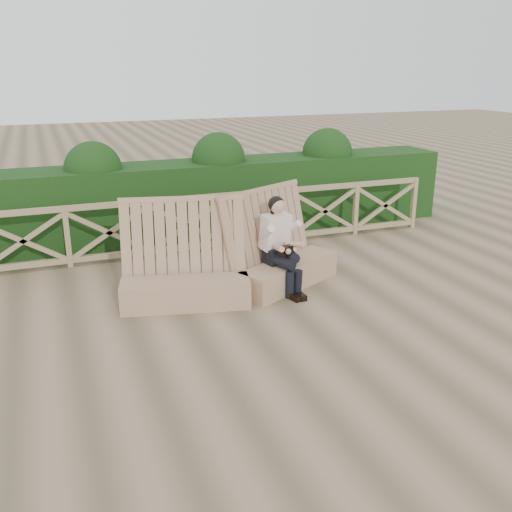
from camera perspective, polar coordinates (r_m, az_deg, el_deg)
name	(u,v)px	position (r m, az deg, el deg)	size (l,w,h in m)	color
ground	(254,330)	(7.74, -0.22, -7.37)	(60.00, 60.00, 0.00)	brown
bench	(237,270)	(8.76, -1.90, -1.44)	(3.66, 1.52, 1.55)	#8C6A50
woman	(280,242)	(8.85, 2.41, 1.40)	(0.54, 0.99, 1.49)	black
guardrail	(187,225)	(10.69, -6.87, 3.12)	(10.10, 0.09, 1.10)	#988258
hedge	(172,201)	(11.78, -8.36, 5.50)	(12.00, 1.20, 1.50)	black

